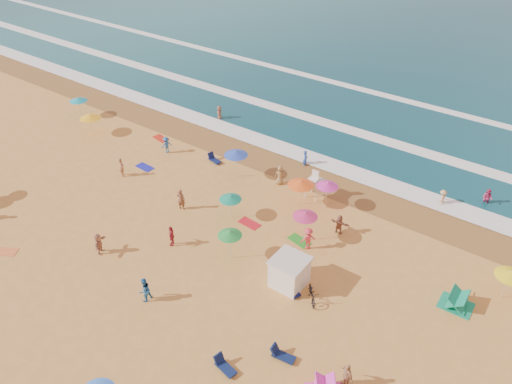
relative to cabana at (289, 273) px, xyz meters
The scene contains 13 objects.
ground 7.71m from the cabana, behind, with size 220.00×220.00×0.00m, color gold.
ocean 83.89m from the cabana, 95.22° to the left, with size 220.00×140.00×0.18m, color #0C4756.
wet_sand 14.28m from the cabana, 122.39° to the left, with size 220.00×220.00×0.00m, color olive.
surf_foam 22.22m from the cabana, 110.10° to the left, with size 200.00×18.70×0.05m.
cabana is the anchor object (origin of this frame).
cabana_roof 1.06m from the cabana, ahead, with size 2.20×2.20×0.12m, color silver.
bicycle 1.99m from the cabana, ahead, with size 0.67×1.91×1.00m, color black.
lifeguard_stand 10.25m from the cabana, 111.30° to the left, with size 1.20×1.20×2.10m, color white, non-canonical shape.
beach_umbrellas 7.38m from the cabana, behind, with size 58.85×23.68×0.79m.
loungers 3.56m from the cabana, 104.13° to the right, with size 60.96×26.10×0.34m.
towels 9.10m from the cabana, behind, with size 46.22×26.00×0.03m.
popup_tents 7.69m from the cabana, ahead, with size 5.81×12.31×1.20m.
beachgoers 9.10m from the cabana, 160.48° to the left, with size 34.72×25.77×2.13m.
Camera 1 is at (19.55, -19.66, 23.45)m, focal length 35.00 mm.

